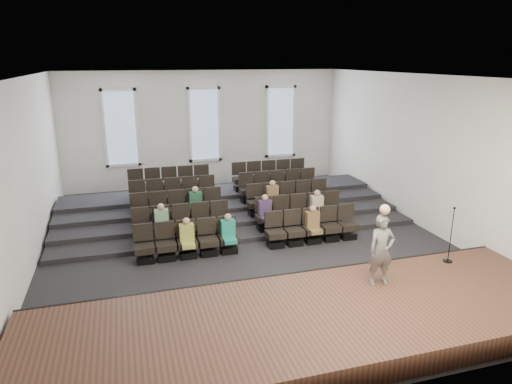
{
  "coord_description": "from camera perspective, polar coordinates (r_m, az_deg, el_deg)",
  "views": [
    {
      "loc": [
        -3.44,
        -12.68,
        5.5
      ],
      "look_at": [
        0.44,
        0.5,
        1.44
      ],
      "focal_mm": 32.0,
      "sensor_mm": 36.0,
      "label": 1
    }
  ],
  "objects": [
    {
      "name": "seating_rows",
      "position": [
        15.4,
        -2.65,
        -1.79
      ],
      "size": [
        6.8,
        4.7,
        1.67
      ],
      "color": "black",
      "rests_on": "ground"
    },
    {
      "name": "risers",
      "position": [
        17.06,
        -3.94,
        -1.69
      ],
      "size": [
        11.8,
        4.8,
        0.6
      ],
      "color": "black",
      "rests_on": "ground"
    },
    {
      "name": "stage",
      "position": [
        9.84,
        7.06,
        -15.91
      ],
      "size": [
        11.8,
        3.6,
        0.5
      ],
      "primitive_type": "cube",
      "color": "#513022",
      "rests_on": "ground"
    },
    {
      "name": "wall_right",
      "position": [
        16.1,
        20.04,
        4.72
      ],
      "size": [
        0.04,
        14.0,
        5.0
      ],
      "primitive_type": "cube",
      "color": "white",
      "rests_on": "ground"
    },
    {
      "name": "wall_back",
      "position": [
        20.22,
        -6.47,
        7.82
      ],
      "size": [
        12.0,
        0.04,
        5.0
      ],
      "primitive_type": "cube",
      "color": "white",
      "rests_on": "ground"
    },
    {
      "name": "mic_stand",
      "position": [
        12.59,
        23.05,
        -6.18
      ],
      "size": [
        0.25,
        0.25,
        1.47
      ],
      "color": "black",
      "rests_on": "stage"
    },
    {
      "name": "wall_front",
      "position": [
        7.27,
        13.71,
        -8.39
      ],
      "size": [
        12.0,
        0.04,
        5.0
      ],
      "primitive_type": "cube",
      "color": "white",
      "rests_on": "ground"
    },
    {
      "name": "audience",
      "position": [
        14.24,
        -1.48,
        -2.77
      ],
      "size": [
        5.45,
        2.64,
        1.1
      ],
      "color": "#9FA843",
      "rests_on": "seating_rows"
    },
    {
      "name": "wall_left",
      "position": [
        13.28,
        -27.12,
        1.57
      ],
      "size": [
        0.04,
        14.0,
        5.0
      ],
      "primitive_type": "cube",
      "color": "white",
      "rests_on": "ground"
    },
    {
      "name": "stage_lip",
      "position": [
        11.26,
        3.44,
        -11.36
      ],
      "size": [
        11.8,
        0.06,
        0.52
      ],
      "primitive_type": "cube",
      "color": "black",
      "rests_on": "ground"
    },
    {
      "name": "ceiling",
      "position": [
        13.15,
        -1.25,
        14.32
      ],
      "size": [
        12.0,
        14.0,
        0.02
      ],
      "primitive_type": "cube",
      "color": "white",
      "rests_on": "ground"
    },
    {
      "name": "windows",
      "position": [
        20.12,
        -6.46,
        8.36
      ],
      "size": [
        8.44,
        0.1,
        3.24
      ],
      "color": "white",
      "rests_on": "wall_back"
    },
    {
      "name": "ground",
      "position": [
        14.24,
        -1.12,
        -6.26
      ],
      "size": [
        14.0,
        14.0,
        0.0
      ],
      "primitive_type": "plane",
      "color": "black",
      "rests_on": "ground"
    },
    {
      "name": "speaker",
      "position": [
        10.76,
        15.4,
        -7.01
      ],
      "size": [
        0.64,
        0.45,
        1.64
      ],
      "primitive_type": "imported",
      "rotation": [
        0.0,
        0.0,
        -0.1
      ],
      "color": "#64625F",
      "rests_on": "stage"
    }
  ]
}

